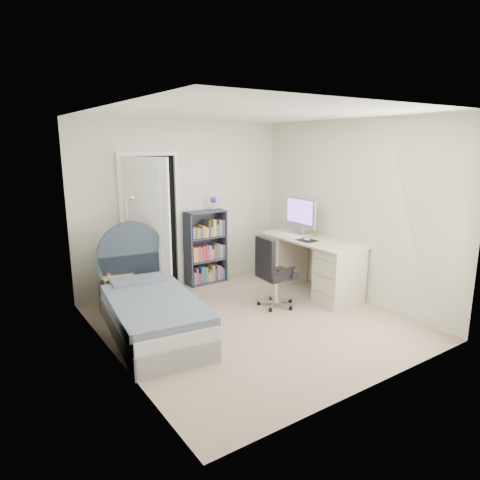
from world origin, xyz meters
TOP-DOWN VIEW (x-y plane):
  - room_shell at (0.00, 0.00)m, footprint 3.50×3.70m
  - door at (-0.69, 1.54)m, footprint 0.92×0.75m
  - bed at (-1.16, 0.42)m, footprint 1.13×2.01m
  - nightstand at (-1.26, 1.39)m, footprint 0.39×0.39m
  - floor_lamp at (-1.00, 1.41)m, footprint 0.22×0.22m
  - bookcase at (0.31, 1.66)m, footprint 0.64×0.28m
  - desk at (1.37, 0.44)m, footprint 0.66×1.66m
  - office_chair at (0.51, 0.25)m, footprint 0.50×0.51m

SIDE VIEW (x-z plane):
  - bed at x=-1.16m, z-range -0.32..0.86m
  - nightstand at x=-1.26m, z-range 0.09..0.67m
  - desk at x=1.37m, z-range -0.24..1.12m
  - bookcase at x=0.31m, z-range -0.16..1.21m
  - office_chair at x=0.51m, z-range 0.05..1.02m
  - floor_lamp at x=-1.00m, z-range -0.14..1.38m
  - door at x=-0.69m, z-range 0.00..2.06m
  - room_shell at x=0.00m, z-range -0.05..2.55m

